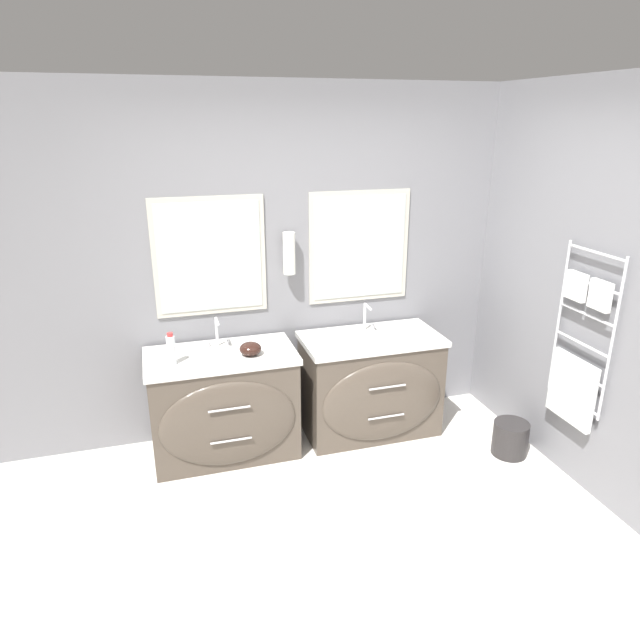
{
  "coord_description": "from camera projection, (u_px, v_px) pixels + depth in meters",
  "views": [
    {
      "loc": [
        -1.01,
        -2.32,
        2.35
      ],
      "look_at": [
        0.04,
        1.2,
        1.04
      ],
      "focal_mm": 32.0,
      "sensor_mm": 36.0,
      "label": 1
    }
  ],
  "objects": [
    {
      "name": "faucet_left",
      "position": [
        217.0,
        332.0,
        4.07
      ],
      "size": [
        0.17,
        0.13,
        0.22
      ],
      "color": "silver",
      "rests_on": "vanity_left"
    },
    {
      "name": "vanity_right",
      "position": [
        372.0,
        385.0,
        4.39
      ],
      "size": [
        1.05,
        0.62,
        0.79
      ],
      "color": "#4C4238",
      "rests_on": "ground_plane"
    },
    {
      "name": "soap_dish",
      "position": [
        358.0,
        344.0,
        4.1
      ],
      "size": [
        0.09,
        0.06,
        0.04
      ],
      "color": "white",
      "rests_on": "vanity_right"
    },
    {
      "name": "amenity_bowl",
      "position": [
        250.0,
        349.0,
        3.94
      ],
      "size": [
        0.15,
        0.15,
        0.09
      ],
      "color": "black",
      "rests_on": "vanity_left"
    },
    {
      "name": "faucet_right",
      "position": [
        365.0,
        317.0,
        4.37
      ],
      "size": [
        0.17,
        0.13,
        0.22
      ],
      "color": "silver",
      "rests_on": "vanity_right"
    },
    {
      "name": "ground_plane",
      "position": [
        375.0,
        567.0,
        3.15
      ],
      "size": [
        16.0,
        16.0,
        0.0
      ],
      "primitive_type": "plane",
      "color": "silver"
    },
    {
      "name": "wall_right",
      "position": [
        564.0,
        283.0,
        3.85
      ],
      "size": [
        0.13,
        3.57,
        2.6
      ],
      "color": "slate",
      "rests_on": "ground_plane"
    },
    {
      "name": "wall_back",
      "position": [
        294.0,
        264.0,
        4.28
      ],
      "size": [
        4.82,
        0.17,
        2.6
      ],
      "color": "slate",
      "rests_on": "ground_plane"
    },
    {
      "name": "vanity_left",
      "position": [
        224.0,
        405.0,
        4.08
      ],
      "size": [
        1.05,
        0.62,
        0.79
      ],
      "color": "#4C4238",
      "rests_on": "ground_plane"
    },
    {
      "name": "toiletry_bottle",
      "position": [
        171.0,
        350.0,
        3.78
      ],
      "size": [
        0.06,
        0.06,
        0.22
      ],
      "color": "silver",
      "rests_on": "vanity_left"
    },
    {
      "name": "waste_bin",
      "position": [
        510.0,
        438.0,
        4.18
      ],
      "size": [
        0.26,
        0.26,
        0.25
      ],
      "color": "#282626",
      "rests_on": "ground_plane"
    }
  ]
}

